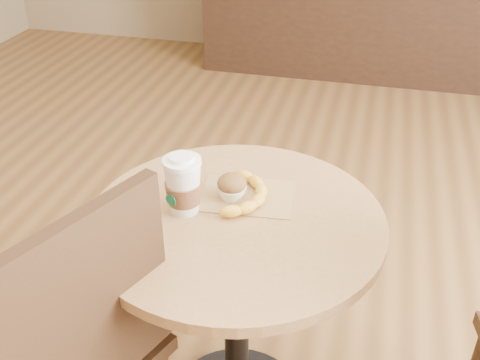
% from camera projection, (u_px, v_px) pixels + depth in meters
% --- Properties ---
extents(cafe_table, '(0.74, 0.74, 0.75)m').
position_uv_depth(cafe_table, '(236.00, 278.00, 1.49)').
color(cafe_table, black).
rests_on(cafe_table, ground).
extents(chair_left, '(0.56, 0.56, 0.98)m').
position_uv_depth(chair_left, '(66.00, 356.00, 1.29)').
color(chair_left, '#332012').
rests_on(chair_left, ground).
extents(service_counter, '(2.30, 0.65, 1.04)m').
position_uv_depth(service_counter, '(360.00, 0.00, 4.04)').
color(service_counter, black).
rests_on(service_counter, ground).
extents(kraft_bag, '(0.26, 0.20, 0.00)m').
position_uv_depth(kraft_bag, '(247.00, 196.00, 1.46)').
color(kraft_bag, '#9D7A4C').
rests_on(kraft_bag, cafe_table).
extents(coffee_cup, '(0.09, 0.10, 0.16)m').
position_uv_depth(coffee_cup, '(183.00, 187.00, 1.37)').
color(coffee_cup, silver).
rests_on(coffee_cup, cafe_table).
extents(muffin, '(0.08, 0.08, 0.07)m').
position_uv_depth(muffin, '(232.00, 187.00, 1.43)').
color(muffin, white).
rests_on(muffin, kraft_bag).
extents(banana, '(0.13, 0.23, 0.03)m').
position_uv_depth(banana, '(248.00, 194.00, 1.44)').
color(banana, gold).
rests_on(banana, kraft_bag).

